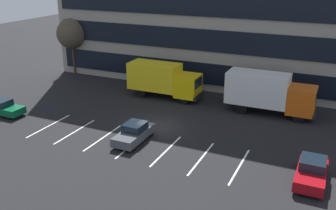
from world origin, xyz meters
name	(u,v)px	position (x,y,z in m)	size (l,w,h in m)	color
ground_plane	(155,126)	(0.00, 0.00, 0.00)	(120.00, 120.00, 0.00)	black
lot_markings	(134,144)	(0.00, -3.76, 0.00)	(16.94, 5.40, 0.01)	silver
box_truck_orange	(269,92)	(8.07, 7.21, 2.13)	(8.14, 2.70, 3.78)	#D85914
box_truck_yellow_all	(163,79)	(-2.74, 7.29, 2.00)	(7.66, 2.54, 3.55)	yellow
sedan_forest	(3,108)	(-14.03, -3.41, 0.67)	(3.97, 1.66, 1.42)	#0C5933
sedan_charcoal	(134,133)	(-0.20, -3.30, 0.70)	(1.73, 4.13, 1.48)	#474C51
sedan_maroon	(312,171)	(13.05, -3.75, 0.73)	(1.80, 4.30, 1.54)	maroon
bare_tree	(72,34)	(-17.00, 10.97, 5.05)	(3.69, 3.69, 6.91)	#473323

